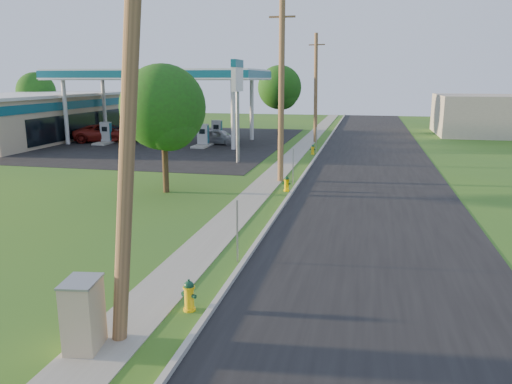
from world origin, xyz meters
The scene contains 28 objects.
ground_plane centered at (0.00, 0.00, 0.00)m, with size 140.00×140.00×0.00m, color #2E5B24.
road centered at (4.50, 10.00, 0.01)m, with size 8.00×120.00×0.02m, color black.
curb centered at (0.50, 10.00, 0.07)m, with size 0.15×120.00×0.15m, color #A6A499.
sidewalk centered at (-1.25, 10.00, 0.01)m, with size 1.50×120.00×0.03m, color gray.
forecourt centered at (-16.00, 32.00, 0.01)m, with size 26.00×28.00×0.02m, color black.
utility_pole_near centered at (-0.60, -1.00, 4.80)m, with size 1.40×0.32×9.48m.
utility_pole_mid centered at (-0.60, 17.00, 4.95)m, with size 1.40×0.32×9.80m.
utility_pole_far centered at (-0.60, 35.00, 4.80)m, with size 1.40×0.32×9.50m.
sign_post_near centered at (0.25, 4.20, 1.00)m, with size 0.05×0.04×2.00m, color gray.
sign_post_mid centered at (0.25, 16.00, 1.00)m, with size 0.05×0.04×2.00m, color gray.
sign_post_far centered at (0.25, 28.20, 1.00)m, with size 0.05×0.04×2.00m, color gray.
gas_canopy centered at (-14.00, 32.00, 5.90)m, with size 18.18×9.18×6.40m.
fuel_pump_nw centered at (-18.50, 30.00, 0.72)m, with size 1.20×3.20×1.90m.
fuel_pump_ne centered at (-9.50, 30.00, 0.72)m, with size 1.20×3.20×1.90m.
fuel_pump_sw centered at (-18.50, 34.00, 0.72)m, with size 1.20×3.20×1.90m.
fuel_pump_se centered at (-9.50, 34.00, 0.72)m, with size 1.20×3.20×1.90m.
convenience_store centered at (-26.98, 32.00, 2.13)m, with size 10.40×22.40×4.25m.
price_pylon centered at (-4.50, 22.50, 5.43)m, with size 0.34×2.04×6.85m.
distant_building centered at (18.00, 45.00, 2.00)m, with size 14.00×10.00×4.00m, color gray.
tree_verge centered at (-5.69, 12.90, 4.10)m, with size 4.20×4.20×6.37m.
tree_lot centered at (-5.17, 43.08, 4.53)m, with size 4.64×4.64×7.03m.
tree_back centered at (-31.67, 39.05, 4.07)m, with size 4.17×4.17×6.33m.
hydrant_near centered at (-0.06, 0.66, 0.40)m, with size 0.42×0.38×0.82m.
hydrant_mid centered at (0.15, 14.52, 0.39)m, with size 0.42×0.37×0.80m.
hydrant_far centered at (0.07, 27.47, 0.38)m, with size 0.40×0.35×0.77m.
utility_cabinet centered at (-1.60, -1.53, 0.79)m, with size 0.83×1.01×1.57m.
car_red centered at (-18.92, 31.05, 0.82)m, with size 2.72×5.91×1.64m, color maroon.
car_silver centered at (-8.56, 31.62, 0.66)m, with size 1.56×3.88×1.32m, color #A9ACB0.
Camera 1 is at (4.05, -10.16, 5.65)m, focal length 35.00 mm.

